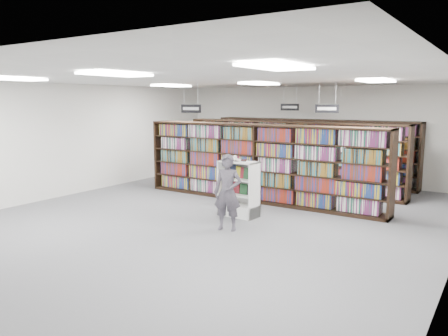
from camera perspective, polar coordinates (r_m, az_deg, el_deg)
The scene contains 19 objects.
floor at distance 10.35m, azimuth -0.95°, elevation -6.44°, with size 12.00×12.00×0.00m, color #535358.
ceiling at distance 10.00m, azimuth -1.00°, elevation 11.54°, with size 10.00×12.00×0.10m, color silver.
wall_back at distance 15.36m, azimuth 11.78°, elevation 4.43°, with size 10.00×0.10×3.20m, color silver.
wall_left at distance 13.50m, azimuth -18.82°, elevation 3.57°, with size 0.10×12.00×3.20m, color silver.
bookshelf_row_near at distance 11.81m, azimuth 4.51°, elevation 0.64°, with size 7.00×0.60×2.10m.
bookshelf_row_mid at distance 13.59m, azimuth 8.59°, elevation 1.63°, with size 7.00×0.60×2.10m.
bookshelf_row_far at distance 15.14m, azimuth 11.29°, elevation 2.29°, with size 7.00×0.60×2.10m.
aisle_sign_left at distance 11.68m, azimuth -4.34°, elevation 7.84°, with size 0.65×0.02×0.80m.
aisle_sign_right at distance 11.99m, azimuth 13.29°, elevation 7.66°, with size 0.65×0.02×0.80m.
aisle_sign_center at distance 14.60m, azimuth 8.59°, elevation 7.95°, with size 0.65×0.02×0.80m.
troffer_front_left at distance 10.11m, azimuth -25.78°, elevation 10.43°, with size 0.60×1.20×0.04m, color white.
troffer_front_center at distance 7.71m, azimuth -13.95°, elevation 11.81°, with size 0.60×1.20×0.04m, color white.
troffer_front_right at distance 5.89m, azimuth 6.88°, elevation 13.02°, with size 0.60×1.20×0.04m, color white.
troffer_back_left at distance 13.41m, azimuth -6.88°, elevation 10.61°, with size 0.60×1.20×0.04m, color white.
troffer_back_center at distance 11.70m, azimuth 4.63°, elevation 10.92°, with size 0.60×1.20×0.04m, color white.
troffer_back_right at distance 10.59m, azimuth 19.27°, elevation 10.69°, with size 0.60×1.20×0.04m, color white.
endcap_display at distance 10.40m, azimuth 2.03°, elevation -3.76°, with size 0.97×0.53×1.32m.
open_book at distance 10.33m, azimuth 1.39°, elevation 1.17°, with size 0.64×0.53×0.13m.
shopper at distance 9.19m, azimuth 0.48°, elevation -3.21°, with size 0.59×0.39×1.62m, color #524C57.
Camera 1 is at (5.63, -8.25, 2.72)m, focal length 35.00 mm.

